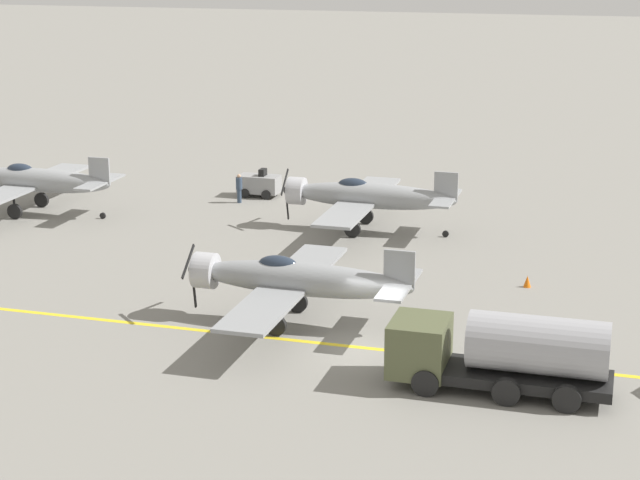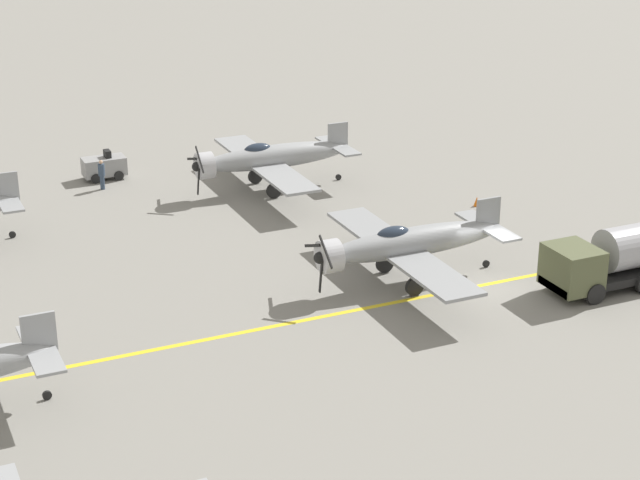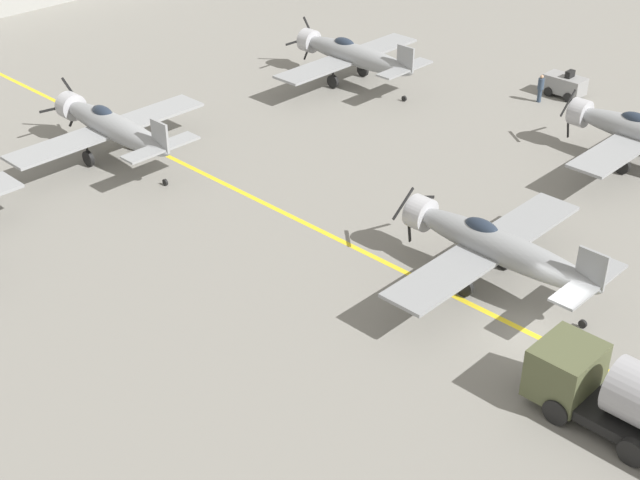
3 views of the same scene
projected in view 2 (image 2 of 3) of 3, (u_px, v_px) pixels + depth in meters
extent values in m
plane|color=gray|center=(491.00, 283.00, 51.29)|extent=(400.00, 400.00, 0.00)
cube|color=yellow|center=(491.00, 283.00, 51.29)|extent=(0.30, 160.00, 0.01)
cube|color=gray|center=(7.00, 199.00, 56.06)|extent=(4.40, 1.10, 0.12)
cube|color=gray|center=(6.00, 187.00, 55.82)|extent=(0.14, 1.30, 1.60)
cylinder|color=black|center=(12.00, 235.00, 56.82)|extent=(0.12, 0.36, 0.36)
ellipsoid|color=gray|center=(276.00, 156.00, 63.67)|extent=(1.50, 9.50, 1.42)
cylinder|color=#B7B7BC|center=(205.00, 166.00, 61.96)|extent=(1.58, 0.90, 1.58)
ellipsoid|color=#232D3D|center=(258.00, 150.00, 63.02)|extent=(0.80, 1.70, 0.76)
cube|color=gray|center=(264.00, 163.00, 63.50)|extent=(12.00, 2.10, 0.16)
cube|color=gray|center=(338.00, 146.00, 65.18)|extent=(4.40, 1.10, 0.12)
cube|color=gray|center=(338.00, 136.00, 64.95)|extent=(0.14, 1.30, 1.60)
sphere|color=black|center=(197.00, 167.00, 61.77)|extent=(0.56, 0.56, 0.56)
cube|color=black|center=(200.00, 159.00, 61.01)|extent=(1.35, 0.06, 1.32)
cube|color=black|center=(198.00, 182.00, 61.89)|extent=(0.57, 0.06, 1.73)
cube|color=black|center=(192.00, 159.00, 62.39)|extent=(1.72, 0.06, 0.61)
cylinder|color=black|center=(274.00, 181.00, 62.46)|extent=(0.14, 0.14, 1.26)
cylinder|color=black|center=(274.00, 191.00, 62.69)|extent=(0.22, 0.90, 0.90)
cylinder|color=black|center=(255.00, 166.00, 65.00)|extent=(0.14, 0.14, 1.26)
cylinder|color=black|center=(255.00, 176.00, 65.23)|extent=(0.22, 0.90, 0.90)
cylinder|color=black|center=(338.00, 177.00, 65.95)|extent=(0.12, 0.36, 0.36)
cube|color=#949799|center=(40.00, 349.00, 40.21)|extent=(4.40, 1.10, 0.12)
cube|color=#949799|center=(39.00, 333.00, 39.98)|extent=(0.14, 1.30, 1.60)
cylinder|color=black|center=(47.00, 395.00, 40.98)|extent=(0.12, 0.36, 0.36)
ellipsoid|color=gray|center=(414.00, 241.00, 50.82)|extent=(1.50, 9.50, 1.42)
cylinder|color=#B7B7BC|center=(329.00, 256.00, 49.11)|extent=(1.58, 0.90, 1.58)
ellipsoid|color=#232D3D|center=(393.00, 234.00, 50.18)|extent=(0.80, 1.70, 0.76)
cube|color=gray|center=(400.00, 251.00, 50.66)|extent=(12.00, 2.10, 0.16)
cube|color=gray|center=(487.00, 226.00, 52.34)|extent=(4.40, 1.10, 0.12)
cube|color=gray|center=(488.00, 213.00, 52.10)|extent=(0.14, 1.30, 1.60)
sphere|color=black|center=(320.00, 258.00, 48.92)|extent=(0.56, 0.56, 0.56)
cube|color=black|center=(312.00, 246.00, 49.50)|extent=(1.69, 0.06, 0.75)
cube|color=black|center=(326.00, 252.00, 48.14)|extent=(1.44, 0.06, 1.22)
cube|color=black|center=(321.00, 276.00, 49.12)|extent=(0.42, 0.06, 1.75)
cylinder|color=black|center=(415.00, 274.00, 49.62)|extent=(0.14, 0.14, 1.26)
cylinder|color=black|center=(414.00, 287.00, 49.85)|extent=(0.22, 0.90, 0.90)
cylinder|color=black|center=(385.00, 252.00, 52.16)|extent=(0.14, 0.14, 1.26)
cylinder|color=black|center=(385.00, 264.00, 52.39)|extent=(0.22, 0.90, 0.90)
cylinder|color=black|center=(486.00, 264.00, 53.11)|extent=(0.12, 0.36, 0.36)
cube|color=black|center=(622.00, 273.00, 50.89)|extent=(2.25, 8.00, 0.40)
cube|color=#515638|center=(572.00, 268.00, 49.46)|extent=(2.50, 2.08, 2.00)
cylinder|color=black|center=(595.00, 294.00, 48.98)|extent=(0.30, 1.00, 1.00)
cylinder|color=black|center=(564.00, 275.00, 50.99)|extent=(0.30, 1.00, 1.00)
cylinder|color=black|center=(612.00, 265.00, 52.09)|extent=(0.30, 1.00, 1.00)
cube|color=gray|center=(104.00, 166.00, 65.97)|extent=(1.40, 2.60, 1.10)
cube|color=black|center=(107.00, 154.00, 65.79)|extent=(0.70, 0.36, 0.44)
cylinder|color=black|center=(96.00, 179.00, 65.30)|extent=(0.20, 0.60, 0.60)
cylinder|color=black|center=(91.00, 172.00, 66.47)|extent=(0.20, 0.60, 0.60)
cylinder|color=black|center=(119.00, 176.00, 65.85)|extent=(0.20, 0.60, 0.60)
cylinder|color=black|center=(113.00, 169.00, 67.02)|extent=(0.20, 0.60, 0.60)
cylinder|color=#334256|center=(102.00, 182.00, 64.21)|extent=(0.27, 0.27, 0.86)
cylinder|color=#334256|center=(101.00, 170.00, 63.92)|extent=(0.40, 0.40, 0.72)
sphere|color=tan|center=(101.00, 162.00, 63.74)|extent=(0.23, 0.23, 0.23)
cone|color=orange|center=(477.00, 201.00, 61.47)|extent=(0.36, 0.36, 0.55)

